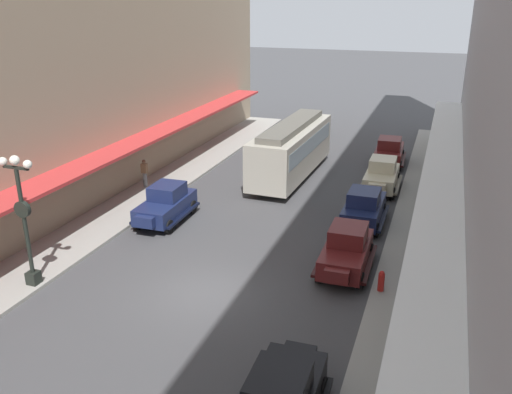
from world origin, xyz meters
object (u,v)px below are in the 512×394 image
Objects in this scene: lamp_post_with_clock at (24,216)px; pedestrian_0 at (145,173)px; parked_car_4 at (382,174)px; streetcar at (291,148)px; pedestrian_1 at (448,163)px; parked_car_5 at (166,203)px; parked_car_1 at (347,249)px; parked_car_3 at (364,206)px; parked_car_2 at (389,151)px; fire_hydrant at (381,281)px.

lamp_post_with_clock is 11.72m from pedestrian_0.
parked_car_4 is at bearing 19.03° from pedestrian_0.
pedestrian_1 is at bearing 17.60° from streetcar.
parked_car_5 is 9.69m from streetcar.
lamp_post_with_clock is (-11.13, -5.44, 2.04)m from parked_car_1.
pedestrian_1 is (3.67, 13.87, 0.07)m from parked_car_1.
lamp_post_with_clock is at bearing -153.95° from parked_car_1.
parked_car_3 is 15.35m from lamp_post_with_clock.
parked_car_2 is 1.01× the size of parked_car_3.
parked_car_5 is (-9.40, -13.62, 0.00)m from parked_car_2.
parked_car_3 is 9.63m from pedestrian_1.
parked_car_3 is at bearing 90.77° from parked_car_1.
parked_car_1 is at bearing -90.62° from parked_car_4.
parked_car_3 is 2.55× the size of pedestrian_1.
pedestrian_1 reaches higher than fire_hydrant.
streetcar is at bearing 174.76° from parked_car_4.
parked_car_4 is at bearing 89.38° from parked_car_1.
parked_car_5 is 8.07m from lamp_post_with_clock.
parked_car_4 is 2.56× the size of pedestrian_1.
streetcar is (-5.41, 5.97, 0.96)m from parked_car_3.
parked_car_3 is at bearing 104.50° from fire_hydrant.
parked_car_2 is 5.24× the size of fire_hydrant.
parked_car_3 is at bearing -90.03° from parked_car_2.
parked_car_2 and parked_car_4 have the same top height.
fire_hydrant is at bearing -84.47° from parked_car_2.
parked_car_2 is 1.01× the size of parked_car_4.
fire_hydrant is 16.32m from pedestrian_0.
parked_car_1 is 12.30m from streetcar.
parked_car_3 is at bearing -47.83° from streetcar.
parked_car_4 is 13.74m from pedestrian_0.
parked_car_1 reaches higher than pedestrian_0.
parked_car_5 is at bearing 166.99° from parked_car_1.
parked_car_4 is 0.83× the size of lamp_post_with_clock.
parked_car_1 is 12.56m from lamp_post_with_clock.
lamp_post_with_clock is at bearing -102.38° from parked_car_5.
parked_car_3 is (-0.07, 4.99, 0.00)m from parked_car_1.
streetcar is 8.97m from pedestrian_0.
lamp_post_with_clock is (-11.07, -10.44, 2.04)m from parked_car_3.
parked_car_5 is at bearing -139.18° from parked_car_4.
parked_car_1 and parked_car_4 have the same top height.
parked_car_5 is 5.10m from pedestrian_0.
streetcar is 17.39m from lamp_post_with_clock.
parked_car_1 is 0.83× the size of lamp_post_with_clock.
streetcar reaches higher than parked_car_1.
parked_car_1 is 10.46m from parked_car_4.
pedestrian_1 is at bearing -27.43° from parked_car_2.
lamp_post_with_clock is 3.09× the size of pedestrian_1.
parked_car_4 and parked_car_5 have the same top height.
parked_car_1 is at bearing 26.05° from lamp_post_with_clock.
parked_car_3 and parked_car_4 have the same top height.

